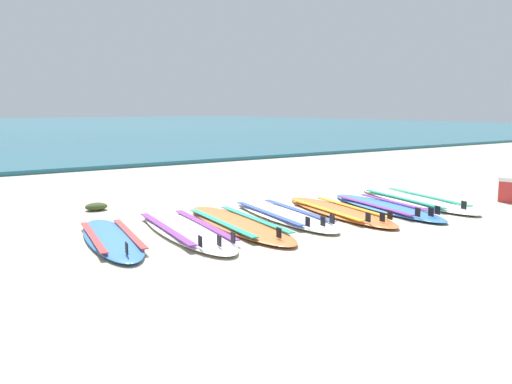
# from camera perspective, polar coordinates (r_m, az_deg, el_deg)

# --- Properties ---
(ground_plane) EXTENTS (80.00, 80.00, 0.00)m
(ground_plane) POSITION_cam_1_polar(r_m,az_deg,el_deg) (7.08, 3.47, -2.69)
(ground_plane) COLOR #B7AD93
(surfboard_0) EXTENTS (0.90, 2.17, 0.18)m
(surfboard_0) POSITION_cam_1_polar(r_m,az_deg,el_deg) (6.01, -15.03, -4.74)
(surfboard_0) COLOR #3875CC
(surfboard_0) RESTS_ON ground
(surfboard_1) EXTENTS (1.00, 2.64, 0.18)m
(surfboard_1) POSITION_cam_1_polar(r_m,az_deg,el_deg) (6.28, -7.50, -3.91)
(surfboard_1) COLOR white
(surfboard_1) RESTS_ON ground
(surfboard_2) EXTENTS (0.92, 2.57, 0.18)m
(surfboard_2) POSITION_cam_1_polar(r_m,az_deg,el_deg) (6.53, -1.95, -3.34)
(surfboard_2) COLOR orange
(surfboard_2) RESTS_ON ground
(surfboard_3) EXTENTS (0.97, 2.52, 0.18)m
(surfboard_3) POSITION_cam_1_polar(r_m,az_deg,el_deg) (7.09, 2.82, -2.37)
(surfboard_3) COLOR white
(surfboard_3) RESTS_ON ground
(surfboard_4) EXTENTS (1.00, 2.46, 0.18)m
(surfboard_4) POSITION_cam_1_polar(r_m,az_deg,el_deg) (7.39, 8.71, -1.99)
(surfboard_4) COLOR orange
(surfboard_4) RESTS_ON ground
(surfboard_5) EXTENTS (1.01, 2.42, 0.18)m
(surfboard_5) POSITION_cam_1_polar(r_m,az_deg,el_deg) (7.82, 13.50, -1.53)
(surfboard_5) COLOR #3875CC
(surfboard_5) RESTS_ON ground
(surfboard_6) EXTENTS (1.15, 2.64, 0.18)m
(surfboard_6) POSITION_cam_1_polar(r_m,az_deg,el_deg) (8.51, 16.42, -0.81)
(surfboard_6) COLOR white
(surfboard_6) RESTS_ON ground
(seaweed_clump_near_shoreline) EXTENTS (0.31, 0.25, 0.11)m
(seaweed_clump_near_shoreline) POSITION_cam_1_polar(r_m,az_deg,el_deg) (7.85, -16.53, -1.49)
(seaweed_clump_near_shoreline) COLOR #384723
(seaweed_clump_near_shoreline) RESTS_ON ground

